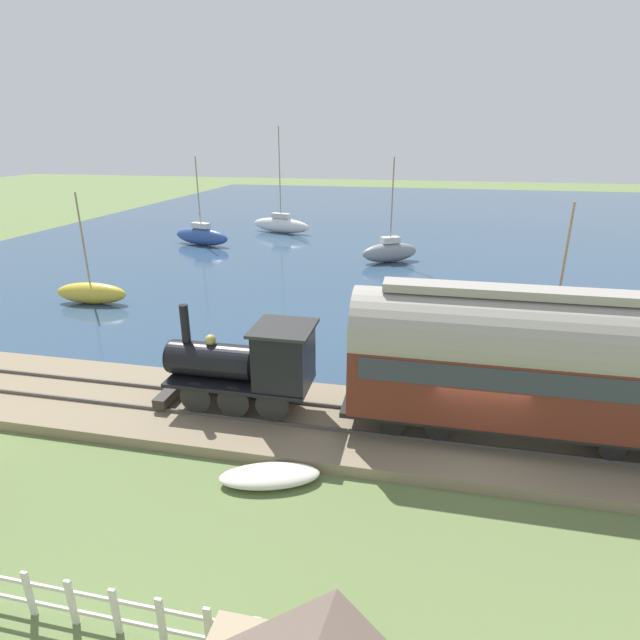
{
  "coord_description": "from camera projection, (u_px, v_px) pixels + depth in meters",
  "views": [
    {
      "loc": [
        -13.44,
        1.88,
        9.08
      ],
      "look_at": [
        5.9,
        5.96,
        1.76
      ],
      "focal_mm": 28.0,
      "sensor_mm": 36.0,
      "label": 1
    }
  ],
  "objects": [
    {
      "name": "ground_plane",
      "position": [
        472.0,
        454.0,
        15.12
      ],
      "size": [
        200.0,
        200.0,
        0.0
      ],
      "primitive_type": "plane",
      "color": "#607542"
    },
    {
      "name": "harbor_water",
      "position": [
        443.0,
        224.0,
        54.79
      ],
      "size": [
        80.0,
        80.0,
        0.01
      ],
      "color": "#2D4760",
      "rests_on": "ground"
    },
    {
      "name": "rail_embankment",
      "position": [
        471.0,
        439.0,
        15.56
      ],
      "size": [
        4.76,
        56.0,
        0.48
      ],
      "color": "#84755B",
      "rests_on": "ground"
    },
    {
      "name": "steam_locomotive",
      "position": [
        250.0,
        362.0,
        16.27
      ],
      "size": [
        2.01,
        5.33,
        3.48
      ],
      "color": "black",
      "rests_on": "rail_embankment"
    },
    {
      "name": "passenger_coach",
      "position": [
        529.0,
        360.0,
        14.32
      ],
      "size": [
        2.51,
        10.65,
        4.68
      ],
      "color": "black",
      "rests_on": "rail_embankment"
    },
    {
      "name": "sailboat_black",
      "position": [
        549.0,
        350.0,
        20.64
      ],
      "size": [
        1.61,
        3.54,
        6.77
      ],
      "rotation": [
        0.0,
        0.0,
        0.05
      ],
      "color": "black",
      "rests_on": "harbor_water"
    },
    {
      "name": "sailboat_gray",
      "position": [
        390.0,
        251.0,
        37.86
      ],
      "size": [
        3.34,
        4.49,
        7.66
      ],
      "rotation": [
        0.0,
        0.0,
        0.53
      ],
      "color": "gray",
      "rests_on": "harbor_water"
    },
    {
      "name": "sailboat_blue",
      "position": [
        202.0,
        236.0,
        43.82
      ],
      "size": [
        2.5,
        5.67,
        7.47
      ],
      "rotation": [
        0.0,
        0.0,
        -0.26
      ],
      "color": "#335199",
      "rests_on": "harbor_water"
    },
    {
      "name": "sailboat_yellow",
      "position": [
        92.0,
        293.0,
        28.49
      ],
      "size": [
        1.38,
        4.23,
        6.26
      ],
      "rotation": [
        0.0,
        0.0,
        0.08
      ],
      "color": "gold",
      "rests_on": "harbor_water"
    },
    {
      "name": "sailboat_white",
      "position": [
        281.0,
        224.0,
        49.42
      ],
      "size": [
        2.76,
        6.42,
        9.92
      ],
      "rotation": [
        0.0,
        0.0,
        -0.27
      ],
      "color": "white",
      "rests_on": "harbor_water"
    },
    {
      "name": "rowboat_off_pier",
      "position": [
        379.0,
        342.0,
        22.67
      ],
      "size": [
        2.29,
        2.21,
        0.54
      ],
      "rotation": [
        0.0,
        0.0,
        0.84
      ],
      "color": "silver",
      "rests_on": "harbor_water"
    },
    {
      "name": "rowboat_near_shore",
      "position": [
        395.0,
        308.0,
        27.25
      ],
      "size": [
        1.61,
        2.37,
        0.45
      ],
      "rotation": [
        0.0,
        0.0,
        -0.29
      ],
      "color": "silver",
      "rests_on": "harbor_water"
    },
    {
      "name": "rowboat_mid_harbor",
      "position": [
        479.0,
        319.0,
        25.46
      ],
      "size": [
        2.44,
        2.1,
        0.53
      ],
      "rotation": [
        0.0,
        0.0,
        0.98
      ],
      "color": "beige",
      "rests_on": "harbor_water"
    },
    {
      "name": "beached_dinghy",
      "position": [
        270.0,
        476.0,
        13.83
      ],
      "size": [
        1.88,
        3.0,
        0.44
      ],
      "color": "beige",
      "rests_on": "ground"
    }
  ]
}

